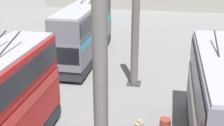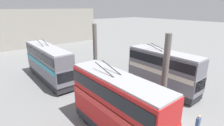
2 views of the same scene
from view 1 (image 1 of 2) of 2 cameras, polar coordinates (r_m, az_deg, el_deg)
The scene contains 5 objects.
support_column_near at distance 11.71m, azimuth -2.06°, elevation -8.44°, with size 0.98×0.98×7.95m.
support_column_far at distance 21.71m, azimuth 4.26°, elevation 5.47°, with size 0.98×0.98×7.95m.
bus_left_far at distance 15.24m, azimuth 19.35°, elevation -6.74°, with size 9.28×2.54×5.60m.
bus_right_far at distance 27.07m, azimuth -5.04°, elevation 6.22°, with size 11.27×2.54×5.51m.
oil_drum at distance 17.43m, azimuth 9.67°, elevation -11.24°, with size 0.63×0.63×0.82m.
Camera 1 is at (-8.64, -2.31, 9.57)m, focal length 50.00 mm.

